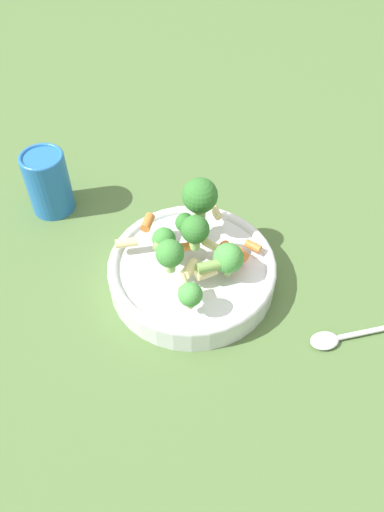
# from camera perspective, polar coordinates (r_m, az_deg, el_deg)

# --- Properties ---
(ground_plane) EXTENTS (3.00, 3.00, 0.00)m
(ground_plane) POSITION_cam_1_polar(r_m,az_deg,el_deg) (0.68, -0.00, -2.84)
(ground_plane) COLOR #4C6B38
(bowl) EXTENTS (0.22, 0.22, 0.04)m
(bowl) POSITION_cam_1_polar(r_m,az_deg,el_deg) (0.66, -0.00, -1.67)
(bowl) COLOR silver
(bowl) RESTS_ON ground_plane
(pasta_salad) EXTENTS (0.18, 0.18, 0.09)m
(pasta_salad) POSITION_cam_1_polar(r_m,az_deg,el_deg) (0.62, 0.37, 2.41)
(pasta_salad) COLOR #8CB766
(pasta_salad) RESTS_ON bowl
(cup) EXTENTS (0.06, 0.06, 0.10)m
(cup) POSITION_cam_1_polar(r_m,az_deg,el_deg) (0.77, -16.15, 8.15)
(cup) COLOR #2366B2
(cup) RESTS_ON ground_plane
(spoon) EXTENTS (0.16, 0.13, 0.01)m
(spoon) POSITION_cam_1_polar(r_m,az_deg,el_deg) (0.65, 18.34, -8.45)
(spoon) COLOR silver
(spoon) RESTS_ON ground_plane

